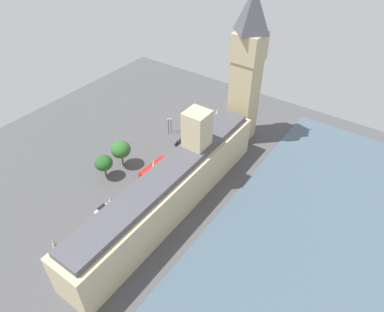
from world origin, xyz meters
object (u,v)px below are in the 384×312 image
Objects in this scene: car_black_kerbside at (180,142)px; street_lamp_opposite_hall at (171,122)px; car_blue_corner at (91,232)px; double_decker_bus_trailing at (154,170)px; pedestrian_far_end at (86,252)px; pedestrian_leading at (99,243)px; plane_tree_by_river_gate at (121,149)px; car_white_near_tower at (102,209)px; pedestrian_under_trees at (183,168)px; plane_tree_midblock at (104,163)px; parliament_building at (172,186)px; clock_tower at (247,67)px; street_lamp_slot_10 at (168,123)px.

street_lamp_opposite_hall is at bearing 152.46° from car_black_kerbside.
car_black_kerbside and car_blue_corner have the same top height.
double_decker_bus_trailing reaches higher than pedestrian_far_end.
plane_tree_by_river_gate is at bearing -53.02° from pedestrian_leading.
car_white_near_tower is 7.95m from car_blue_corner.
car_white_near_tower is 42.25m from street_lamp_opposite_hall.
pedestrian_far_end is at bearing 5.21° from pedestrian_under_trees.
street_lamp_opposite_hall reaches higher than car_black_kerbside.
plane_tree_midblock is at bearing -99.34° from pedestrian_far_end.
parliament_building reaches higher than car_blue_corner.
street_lamp_opposite_hall is (-1.04, -23.71, -2.45)m from plane_tree_by_river_gate.
plane_tree_by_river_gate is (16.19, -29.52, 5.73)m from pedestrian_far_end.
pedestrian_under_trees is at bearing -46.64° from car_black_kerbside.
car_black_kerbside is 2.72× the size of pedestrian_under_trees.
pedestrian_leading is at bearing 84.64° from clock_tower.
car_black_kerbside is at bearing -75.54° from pedestrian_leading.
parliament_building is at bearing 67.19° from car_blue_corner.
plane_tree_by_river_gate is 23.86m from street_lamp_opposite_hall.
pedestrian_leading is at bearing -76.44° from car_black_kerbside.
car_white_near_tower is 2.80× the size of pedestrian_far_end.
car_blue_corner reaches higher than pedestrian_far_end.
double_decker_bus_trailing is 1.34× the size of plane_tree_midblock.
car_black_kerbside is (15.25, -23.86, -6.50)m from parliament_building.
double_decker_bus_trailing reaches higher than car_white_near_tower.
car_white_near_tower is 2.91× the size of pedestrian_leading.
car_blue_corner is (9.72, 60.52, -25.03)m from clock_tower.
clock_tower is 11.54× the size of car_white_near_tower.
pedestrian_leading is 0.23× the size of street_lamp_slot_10.
street_lamp_slot_10 is (7.32, -2.85, 3.57)m from car_black_kerbside.
pedestrian_under_trees is 20.11m from plane_tree_by_river_gate.
pedestrian_far_end is 0.24× the size of street_lamp_slot_10.
car_white_near_tower is 0.55× the size of plane_tree_midblock.
clock_tower is (1.14, -40.30, 18.54)m from parliament_building.
car_blue_corner is 3.07× the size of pedestrian_under_trees.
double_decker_bus_trailing is at bearing -27.10° from parliament_building.
car_blue_corner reaches higher than pedestrian_under_trees.
clock_tower is 66.80m from pedestrian_leading.
pedestrian_under_trees is at bearing -103.07° from car_white_near_tower.
parliament_building is 35.09m from street_lamp_slot_10.
car_blue_corner is 0.74× the size of street_lamp_slot_10.
clock_tower reaches higher than pedestrian_under_trees.
car_white_near_tower is at bearing -43.54° from pedestrian_leading.
street_lamp_slot_10 reaches higher than car_black_kerbside.
plane_tree_by_river_gate reaches higher than car_white_near_tower.
clock_tower is 36.96m from pedestrian_under_trees.
clock_tower is 10.52× the size of car_blue_corner.
car_black_kerbside is 13.07m from pedestrian_under_trees.
car_black_kerbside is 2.83× the size of pedestrian_leading.
street_lamp_opposite_hall is at bearing -119.75° from pedestrian_far_end.
car_black_kerbside is 8.63m from street_lamp_slot_10.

